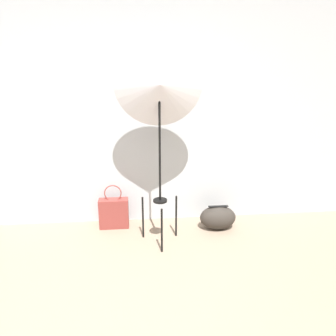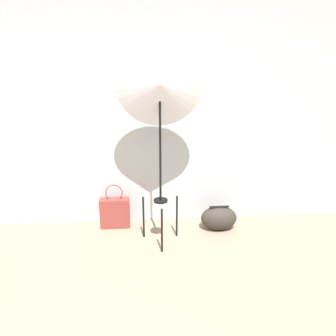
# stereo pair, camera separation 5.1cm
# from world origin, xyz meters

# --- Properties ---
(wall_back) EXTENTS (8.00, 0.05, 2.60)m
(wall_back) POSITION_xyz_m (0.00, 2.46, 1.30)
(wall_back) COLOR #B7BCC1
(wall_back) RESTS_ON ground_plane
(photo_umbrella) EXTENTS (0.86, 0.36, 2.05)m
(photo_umbrella) POSITION_xyz_m (0.25, 1.90, 1.60)
(photo_umbrella) COLOR black
(photo_umbrella) RESTS_ON ground_plane
(tote_bag) EXTENTS (0.33, 0.13, 0.51)m
(tote_bag) POSITION_xyz_m (-0.25, 2.27, 0.18)
(tote_bag) COLOR brown
(tote_bag) RESTS_ON ground_plane
(duffel_bag) EXTENTS (0.40, 0.26, 0.27)m
(duffel_bag) POSITION_xyz_m (0.91, 2.13, 0.13)
(duffel_bag) COLOR #332D28
(duffel_bag) RESTS_ON ground_plane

